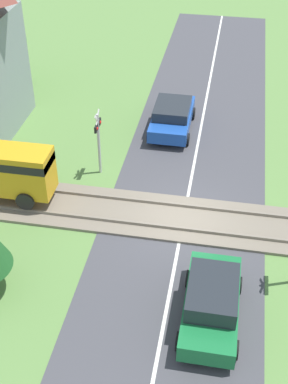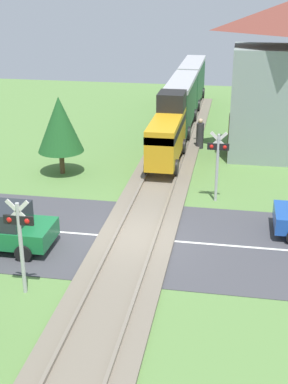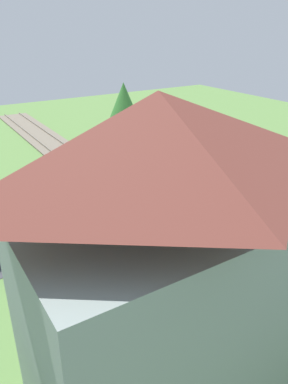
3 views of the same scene
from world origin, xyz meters
name	(u,v)px [view 1 (image 1 of 3)]	position (x,y,z in m)	size (l,w,h in m)	color
ground_plane	(183,220)	(0.00, 0.00, 0.00)	(60.00, 60.00, 0.00)	#5B8442
road_surface	(183,220)	(0.00, 0.00, 0.01)	(48.00, 6.40, 0.02)	#424247
track_bed	(183,219)	(0.00, 0.00, 0.07)	(2.80, 48.00, 0.24)	#756B5B
car_near_crossing	(212,301)	(-4.74, -1.44, 0.80)	(4.08, 1.89, 1.55)	#197038
car_far_side	(172,116)	(6.94, 1.44, 0.75)	(4.01, 2.04, 1.41)	#1E4CA8
crossing_signal_east_approach	(98,135)	(2.66, 4.07, 1.96)	(0.90, 0.18, 3.05)	#B7B7B7
tree_by_station	(4,41)	(10.51, 11.44, 2.49)	(2.55, 2.55, 3.77)	brown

